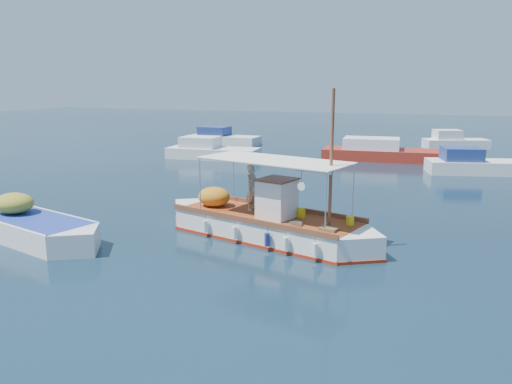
% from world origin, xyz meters
% --- Properties ---
extents(ground, '(160.00, 160.00, 0.00)m').
position_xyz_m(ground, '(0.00, 0.00, 0.00)').
color(ground, black).
rests_on(ground, ground).
extents(fishing_caique, '(8.72, 4.02, 5.50)m').
position_xyz_m(fishing_caique, '(-0.35, 0.26, 0.49)').
color(fishing_caique, white).
rests_on(fishing_caique, ground).
extents(dinghy, '(7.06, 3.30, 1.78)m').
position_xyz_m(dinghy, '(-8.26, -2.86, 0.37)').
color(dinghy, white).
rests_on(dinghy, ground).
extents(bg_boat_nw, '(6.91, 2.90, 1.80)m').
position_xyz_m(bg_boat_nw, '(-10.77, 17.19, 0.49)').
color(bg_boat_nw, silver).
rests_on(bg_boat_nw, ground).
extents(bg_boat_n, '(10.04, 3.59, 1.80)m').
position_xyz_m(bg_boat_n, '(1.66, 20.89, 0.49)').
color(bg_boat_n, maroon).
rests_on(bg_boat_n, ground).
extents(bg_boat_ne, '(6.04, 3.57, 1.80)m').
position_xyz_m(bg_boat_ne, '(7.18, 17.25, 0.49)').
color(bg_boat_ne, silver).
rests_on(bg_boat_ne, ground).
extents(bg_boat_far_w, '(6.62, 2.51, 1.80)m').
position_xyz_m(bg_boat_far_w, '(-13.67, 25.56, 0.49)').
color(bg_boat_far_w, silver).
rests_on(bg_boat_far_w, ground).
extents(bg_boat_far_n, '(5.62, 3.74, 1.80)m').
position_xyz_m(bg_boat_far_n, '(6.22, 29.87, 0.49)').
color(bg_boat_far_n, silver).
rests_on(bg_boat_far_n, ground).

